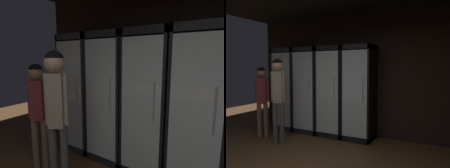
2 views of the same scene
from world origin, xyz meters
The scene contains 7 objects.
wall_back centered at (0.00, 3.03, 1.40)m, with size 6.00×0.06×2.80m, color black.
cooler_far_left centered at (-2.03, 2.74, 1.00)m, with size 0.63×0.60×2.04m.
cooler_left centered at (-1.38, 2.74, 1.00)m, with size 0.63×0.60×2.04m.
cooler_center centered at (-0.73, 2.74, 1.01)m, with size 0.63×0.60×2.04m.
cooler_right centered at (-0.08, 2.74, 0.99)m, with size 0.63×0.60×2.04m.
shopper_near centered at (-1.44, 1.66, 1.15)m, with size 0.25×0.23×1.74m.
shopper_far centered at (-2.06, 1.83, 1.00)m, with size 0.25×0.22×1.58m.
Camera 1 is at (0.21, 0.34, 1.67)m, focal length 28.72 mm.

